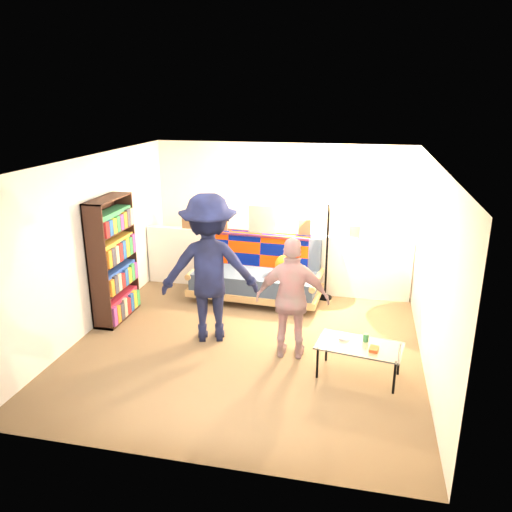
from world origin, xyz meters
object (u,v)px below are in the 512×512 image
at_px(coffee_table, 360,347).
at_px(floor_lamp, 329,230).
at_px(person_right, 292,299).
at_px(futon_sofa, 258,274).
at_px(bookshelf, 113,264).
at_px(person_left, 209,269).

distance_m(coffee_table, floor_lamp, 2.51).
relative_size(floor_lamp, person_right, 1.05).
height_order(floor_lamp, person_right, floor_lamp).
distance_m(futon_sofa, bookshelf, 2.27).
relative_size(futon_sofa, person_left, 1.07).
bearing_deg(person_right, coffee_table, 156.66).
bearing_deg(bookshelf, futon_sofa, 31.91).
distance_m(floor_lamp, person_right, 2.05).
bearing_deg(futon_sofa, floor_lamp, 11.89).
xyz_separation_m(coffee_table, person_right, (-0.85, 0.32, 0.40)).
relative_size(bookshelf, person_left, 0.91).
bearing_deg(coffee_table, person_right, 159.53).
bearing_deg(person_left, futon_sofa, -118.26).
relative_size(coffee_table, person_right, 0.68).
bearing_deg(person_left, person_right, 151.05).
xyz_separation_m(coffee_table, floor_lamp, (-0.57, 2.32, 0.77)).
xyz_separation_m(coffee_table, person_left, (-2.00, 0.59, 0.62)).
xyz_separation_m(futon_sofa, person_left, (-0.34, -1.50, 0.58)).
xyz_separation_m(person_left, person_right, (1.15, -0.27, -0.22)).
bearing_deg(person_right, floor_lamp, -100.75).
bearing_deg(floor_lamp, person_left, -129.55).
bearing_deg(floor_lamp, coffee_table, -76.13).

